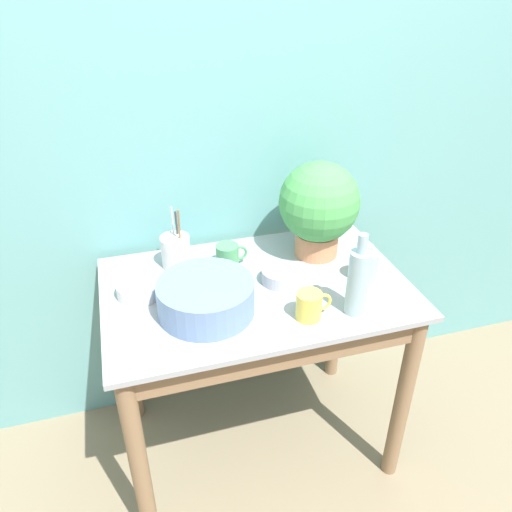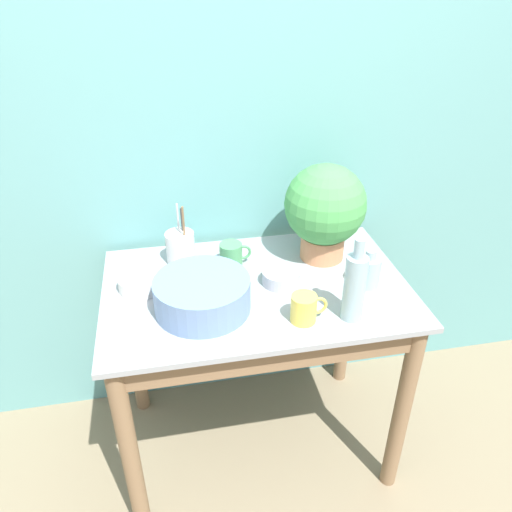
{
  "view_description": "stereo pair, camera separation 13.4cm",
  "coord_description": "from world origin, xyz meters",
  "px_view_note": "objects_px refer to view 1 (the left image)",
  "views": [
    {
      "loc": [
        -0.4,
        -1.03,
        1.79
      ],
      "look_at": [
        0.0,
        0.34,
        0.92
      ],
      "focal_mm": 35.0,
      "sensor_mm": 36.0,
      "label": 1
    },
    {
      "loc": [
        -0.27,
        -1.06,
        1.79
      ],
      "look_at": [
        0.0,
        0.34,
        0.92
      ],
      "focal_mm": 35.0,
      "sensor_mm": 36.0,
      "label": 2
    }
  ],
  "objects_px": {
    "bottle_tall": "(358,281)",
    "bowl_small_enamel_white": "(139,289)",
    "mug_green": "(228,256)",
    "bowl_wash_large": "(206,298)",
    "utensil_cup": "(176,251)",
    "bottle_short": "(366,265)",
    "potted_plant": "(319,206)",
    "bowl_small_steel": "(280,276)",
    "mug_yellow": "(310,305)"
  },
  "relations": [
    {
      "from": "bottle_short",
      "to": "bowl_small_enamel_white",
      "type": "distance_m",
      "value": 0.78
    },
    {
      "from": "bottle_short",
      "to": "utensil_cup",
      "type": "relative_size",
      "value": 0.58
    },
    {
      "from": "bottle_short",
      "to": "bowl_small_steel",
      "type": "distance_m",
      "value": 0.3
    },
    {
      "from": "bottle_short",
      "to": "bowl_small_enamel_white",
      "type": "relative_size",
      "value": 0.94
    },
    {
      "from": "potted_plant",
      "to": "utensil_cup",
      "type": "relative_size",
      "value": 1.53
    },
    {
      "from": "mug_green",
      "to": "bowl_small_steel",
      "type": "bearing_deg",
      "value": -45.81
    },
    {
      "from": "bottle_short",
      "to": "utensil_cup",
      "type": "bearing_deg",
      "value": 155.77
    },
    {
      "from": "bowl_wash_large",
      "to": "utensil_cup",
      "type": "relative_size",
      "value": 1.29
    },
    {
      "from": "bottle_short",
      "to": "mug_yellow",
      "type": "distance_m",
      "value": 0.31
    },
    {
      "from": "bowl_wash_large",
      "to": "bowl_small_enamel_white",
      "type": "relative_size",
      "value": 2.11
    },
    {
      "from": "bowl_small_steel",
      "to": "bowl_small_enamel_white",
      "type": "distance_m",
      "value": 0.48
    },
    {
      "from": "potted_plant",
      "to": "mug_yellow",
      "type": "height_order",
      "value": "potted_plant"
    },
    {
      "from": "mug_yellow",
      "to": "bowl_small_enamel_white",
      "type": "height_order",
      "value": "mug_yellow"
    },
    {
      "from": "bottle_short",
      "to": "bowl_wash_large",
      "type": "bearing_deg",
      "value": -177.44
    },
    {
      "from": "potted_plant",
      "to": "bowl_small_steel",
      "type": "height_order",
      "value": "potted_plant"
    },
    {
      "from": "bottle_tall",
      "to": "bowl_small_enamel_white",
      "type": "height_order",
      "value": "bottle_tall"
    },
    {
      "from": "bowl_small_steel",
      "to": "utensil_cup",
      "type": "bearing_deg",
      "value": 147.6
    },
    {
      "from": "potted_plant",
      "to": "mug_green",
      "type": "height_order",
      "value": "potted_plant"
    },
    {
      "from": "mug_green",
      "to": "bowl_small_steel",
      "type": "relative_size",
      "value": 0.9
    },
    {
      "from": "bowl_small_enamel_white",
      "to": "utensil_cup",
      "type": "distance_m",
      "value": 0.22
    },
    {
      "from": "bowl_small_steel",
      "to": "bottle_tall",
      "type": "bearing_deg",
      "value": -52.89
    },
    {
      "from": "bowl_wash_large",
      "to": "mug_green",
      "type": "distance_m",
      "value": 0.28
    },
    {
      "from": "mug_green",
      "to": "bowl_small_steel",
      "type": "height_order",
      "value": "mug_green"
    },
    {
      "from": "mug_green",
      "to": "bowl_wash_large",
      "type": "bearing_deg",
      "value": -118.03
    },
    {
      "from": "bowl_wash_large",
      "to": "bowl_small_steel",
      "type": "bearing_deg",
      "value": 18.78
    },
    {
      "from": "bottle_tall",
      "to": "bowl_small_steel",
      "type": "height_order",
      "value": "bottle_tall"
    },
    {
      "from": "bottle_tall",
      "to": "bowl_small_enamel_white",
      "type": "xyz_separation_m",
      "value": [
        -0.66,
        0.29,
        -0.09
      ]
    },
    {
      "from": "mug_green",
      "to": "bowl_small_enamel_white",
      "type": "xyz_separation_m",
      "value": [
        -0.33,
        -0.1,
        -0.02
      ]
    },
    {
      "from": "mug_green",
      "to": "utensil_cup",
      "type": "relative_size",
      "value": 0.49
    },
    {
      "from": "potted_plant",
      "to": "mug_green",
      "type": "relative_size",
      "value": 3.11
    },
    {
      "from": "mug_green",
      "to": "bowl_small_steel",
      "type": "xyz_separation_m",
      "value": [
        0.15,
        -0.15,
        -0.02
      ]
    },
    {
      "from": "mug_yellow",
      "to": "utensil_cup",
      "type": "relative_size",
      "value": 0.49
    },
    {
      "from": "bottle_tall",
      "to": "bowl_small_steel",
      "type": "bearing_deg",
      "value": 127.11
    },
    {
      "from": "bowl_wash_large",
      "to": "potted_plant",
      "type": "bearing_deg",
      "value": 26.82
    },
    {
      "from": "bowl_small_enamel_white",
      "to": "utensil_cup",
      "type": "bearing_deg",
      "value": 45.18
    },
    {
      "from": "potted_plant",
      "to": "bottle_short",
      "type": "xyz_separation_m",
      "value": [
        0.1,
        -0.22,
        -0.15
      ]
    },
    {
      "from": "bottle_tall",
      "to": "mug_green",
      "type": "distance_m",
      "value": 0.51
    },
    {
      "from": "bowl_small_steel",
      "to": "utensil_cup",
      "type": "xyz_separation_m",
      "value": [
        -0.33,
        0.21,
        0.04
      ]
    },
    {
      "from": "bottle_short",
      "to": "potted_plant",
      "type": "bearing_deg",
      "value": 114.49
    },
    {
      "from": "bottle_tall",
      "to": "mug_green",
      "type": "height_order",
      "value": "bottle_tall"
    },
    {
      "from": "bottle_short",
      "to": "mug_green",
      "type": "xyz_separation_m",
      "value": [
        -0.44,
        0.22,
        -0.01
      ]
    },
    {
      "from": "bottle_short",
      "to": "bowl_small_steel",
      "type": "xyz_separation_m",
      "value": [
        -0.29,
        0.07,
        -0.03
      ]
    },
    {
      "from": "bowl_small_enamel_white",
      "to": "potted_plant",
      "type": "bearing_deg",
      "value": 7.3
    },
    {
      "from": "potted_plant",
      "to": "utensil_cup",
      "type": "distance_m",
      "value": 0.55
    },
    {
      "from": "bottle_tall",
      "to": "mug_yellow",
      "type": "bearing_deg",
      "value": 175.1
    },
    {
      "from": "bowl_small_steel",
      "to": "utensil_cup",
      "type": "distance_m",
      "value": 0.39
    },
    {
      "from": "mug_green",
      "to": "bottle_tall",
      "type": "bearing_deg",
      "value": -49.87
    },
    {
      "from": "potted_plant",
      "to": "bowl_small_enamel_white",
      "type": "relative_size",
      "value": 2.49
    },
    {
      "from": "bowl_wash_large",
      "to": "bottle_tall",
      "type": "xyz_separation_m",
      "value": [
        0.46,
        -0.13,
        0.06
      ]
    },
    {
      "from": "bowl_wash_large",
      "to": "bottle_tall",
      "type": "bearing_deg",
      "value": -16.37
    }
  ]
}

